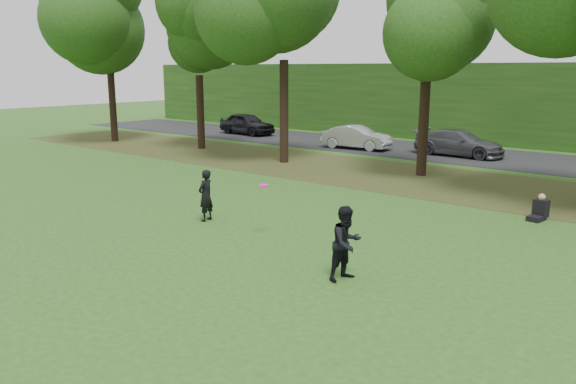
% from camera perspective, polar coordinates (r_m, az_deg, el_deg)
% --- Properties ---
extents(ground, '(120.00, 120.00, 0.00)m').
position_cam_1_polar(ground, '(12.81, -1.96, -8.94)').
color(ground, '#245019').
rests_on(ground, ground).
extents(leaf_litter, '(60.00, 7.00, 0.01)m').
position_cam_1_polar(leaf_litter, '(23.82, 18.90, 0.48)').
color(leaf_litter, '#4A371A').
rests_on(leaf_litter, ground).
extents(street, '(70.00, 7.00, 0.02)m').
position_cam_1_polar(street, '(31.37, 23.98, 2.83)').
color(street, black).
rests_on(street, ground).
extents(far_hedge, '(70.00, 3.00, 5.00)m').
position_cam_1_polar(far_hedge, '(36.92, 26.81, 7.77)').
color(far_hedge, '#1E4313').
rests_on(far_hedge, ground).
extents(player_left, '(0.48, 0.64, 1.62)m').
position_cam_1_polar(player_left, '(17.61, -8.37, -0.35)').
color(player_left, black).
rests_on(player_left, ground).
extents(player_right, '(0.81, 0.95, 1.70)m').
position_cam_1_polar(player_right, '(12.65, 5.96, -5.19)').
color(player_right, black).
rests_on(player_right, ground).
extents(parked_cars, '(38.16, 3.84, 1.53)m').
position_cam_1_polar(parked_cars, '(30.97, 21.41, 4.30)').
color(parked_cars, black).
rests_on(parked_cars, street).
extents(frisbee, '(0.38, 0.38, 0.05)m').
position_cam_1_polar(frisbee, '(15.66, -2.49, 0.68)').
color(frisbee, '#FF15A8').
rests_on(frisbee, ground).
extents(seated_person, '(0.52, 0.79, 0.83)m').
position_cam_1_polar(seated_person, '(19.35, 24.19, -1.68)').
color(seated_person, black).
rests_on(seated_person, ground).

